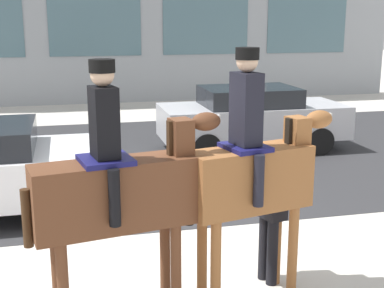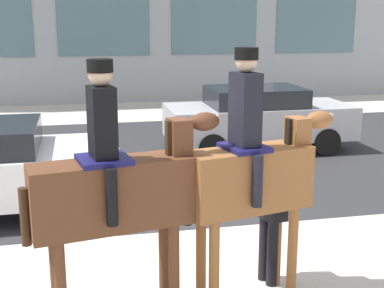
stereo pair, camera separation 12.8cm
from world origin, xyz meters
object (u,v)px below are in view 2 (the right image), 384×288
object	(u,v)px
street_car_far_lane	(258,117)
mounted_horse_companion	(252,173)
mounted_horse_lead	(116,189)
pedestrian_bystander	(269,205)

from	to	relation	value
street_car_far_lane	mounted_horse_companion	bearing A→B (deg)	-109.74
mounted_horse_lead	mounted_horse_companion	distance (m)	1.45
mounted_horse_lead	mounted_horse_companion	size ratio (longest dim) A/B	0.97
mounted_horse_companion	pedestrian_bystander	bearing A→B (deg)	30.18
mounted_horse_lead	street_car_far_lane	size ratio (longest dim) A/B	0.63
mounted_horse_lead	mounted_horse_companion	world-z (taller)	mounted_horse_companion
pedestrian_bystander	street_car_far_lane	xyz separation A→B (m)	(2.01, 6.18, -0.18)
mounted_horse_lead	mounted_horse_companion	bearing A→B (deg)	-2.63
mounted_horse_companion	street_car_far_lane	bearing A→B (deg)	57.48
mounted_horse_lead	pedestrian_bystander	xyz separation A→B (m)	(1.75, 0.49, -0.47)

